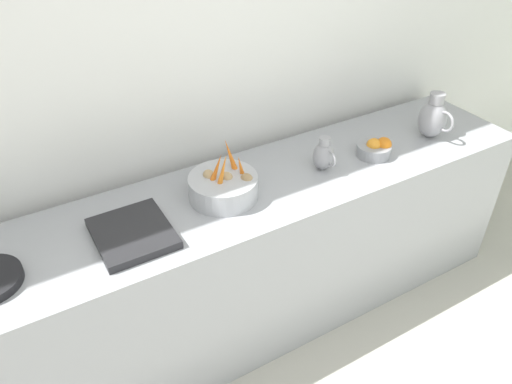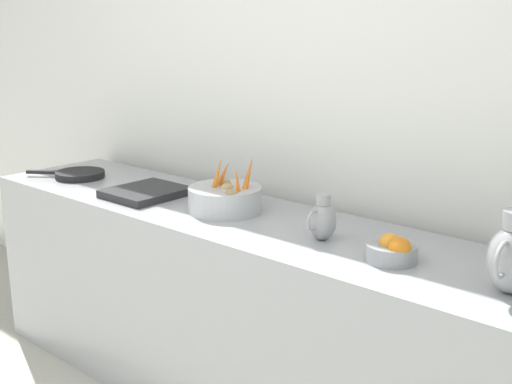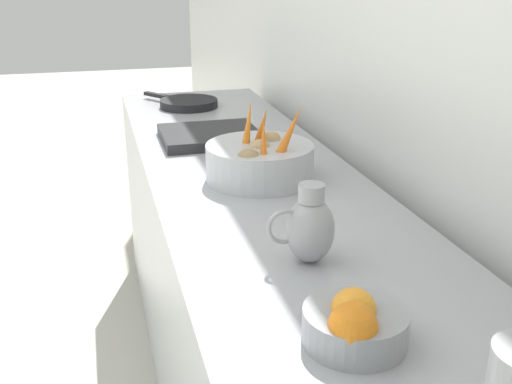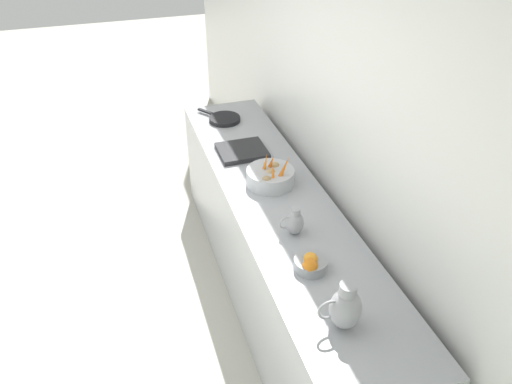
{
  "view_description": "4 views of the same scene",
  "coord_description": "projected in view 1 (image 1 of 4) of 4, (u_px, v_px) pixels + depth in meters",
  "views": [
    {
      "loc": [
        0.13,
        -0.84,
        2.23
      ],
      "look_at": [
        -1.37,
        0.04,
        0.99
      ],
      "focal_mm": 34.88,
      "sensor_mm": 36.0,
      "label": 1
    },
    {
      "loc": [
        0.37,
        1.79,
        1.67
      ],
      "look_at": [
        -1.41,
        0.24,
        1.05
      ],
      "focal_mm": 45.12,
      "sensor_mm": 36.0,
      "label": 2
    },
    {
      "loc": [
        -1.08,
        1.6,
        1.5
      ],
      "look_at": [
        -1.43,
        0.29,
        0.99
      ],
      "focal_mm": 43.16,
      "sensor_mm": 36.0,
      "label": 3
    },
    {
      "loc": [
        -0.6,
        2.59,
        2.71
      ],
      "look_at": [
        -1.37,
        0.17,
        1.0
      ],
      "focal_mm": 35.42,
      "sensor_mm": 36.0,
      "label": 4
    }
  ],
  "objects": [
    {
      "name": "tile_wall_left",
      "position": [
        298.0,
        17.0,
        2.48
      ],
      "size": [
        0.1,
        8.38,
        3.0
      ],
      "primitive_type": "cube",
      "color": "white",
      "rests_on": "ground_plane"
    },
    {
      "name": "prep_counter",
      "position": [
        255.0,
        257.0,
        2.59
      ],
      "size": [
        0.63,
        3.0,
        0.89
      ],
      "primitive_type": "cube",
      "color": "#9EA0A5",
      "rests_on": "ground_plane"
    },
    {
      "name": "vegetable_colander",
      "position": [
        224.0,
        186.0,
        2.23
      ],
      "size": [
        0.31,
        0.31,
        0.24
      ],
      "color": "#ADAFB5",
      "rests_on": "prep_counter"
    },
    {
      "name": "orange_bowl",
      "position": [
        375.0,
        148.0,
        2.54
      ],
      "size": [
        0.18,
        0.18,
        0.1
      ],
      "color": "gray",
      "rests_on": "prep_counter"
    },
    {
      "name": "metal_pitcher_tall",
      "position": [
        433.0,
        118.0,
        2.66
      ],
      "size": [
        0.21,
        0.15,
        0.25
      ],
      "color": "#939399",
      "rests_on": "prep_counter"
    },
    {
      "name": "metal_pitcher_short",
      "position": [
        324.0,
        155.0,
        2.41
      ],
      "size": [
        0.15,
        0.1,
        0.17
      ],
      "color": "#939399",
      "rests_on": "prep_counter"
    },
    {
      "name": "counter_sink_basin",
      "position": [
        133.0,
        233.0,
        2.03
      ],
      "size": [
        0.34,
        0.3,
        0.04
      ],
      "primitive_type": "cube",
      "color": "#232326",
      "rests_on": "prep_counter"
    }
  ]
}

